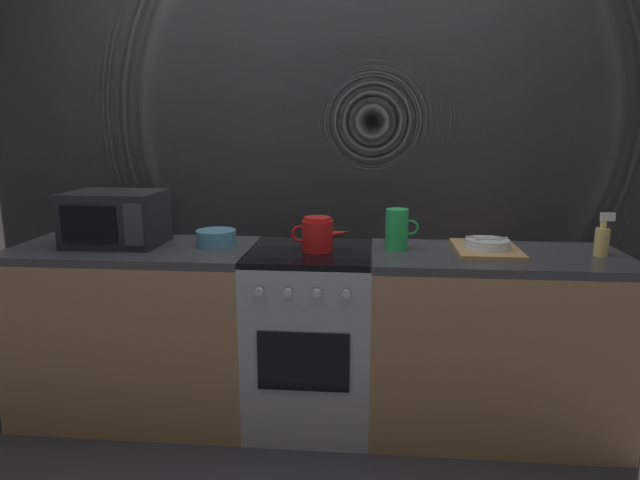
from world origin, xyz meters
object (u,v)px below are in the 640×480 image
at_px(kettle, 318,234).
at_px(spray_bottle, 602,239).
at_px(microwave, 116,218).
at_px(dish_pile, 487,247).
at_px(pitcher, 397,229).
at_px(mixing_bowl, 216,238).
at_px(stove_unit, 311,337).

height_order(kettle, spray_bottle, spray_bottle).
relative_size(microwave, spray_bottle, 2.27).
height_order(microwave, dish_pile, microwave).
xyz_separation_m(microwave, dish_pile, (1.84, 0.01, -0.11)).
distance_m(pitcher, spray_bottle, 0.94).
relative_size(kettle, mixing_bowl, 1.42).
height_order(microwave, pitcher, microwave).
bearing_deg(microwave, spray_bottle, -0.72).
bearing_deg(mixing_bowl, pitcher, -0.02).
relative_size(kettle, dish_pile, 0.71).
distance_m(microwave, dish_pile, 1.85).
distance_m(microwave, pitcher, 1.41).
relative_size(microwave, kettle, 1.62).
distance_m(stove_unit, pitcher, 0.69).
bearing_deg(spray_bottle, stove_unit, -179.79).
height_order(stove_unit, microwave, microwave).
bearing_deg(stove_unit, dish_pile, 3.00).
xyz_separation_m(mixing_bowl, pitcher, (0.90, -0.00, 0.06)).
bearing_deg(kettle, dish_pile, 4.27).
relative_size(stove_unit, kettle, 3.16).
height_order(mixing_bowl, spray_bottle, spray_bottle).
height_order(mixing_bowl, pitcher, pitcher).
bearing_deg(pitcher, kettle, -170.17).
bearing_deg(mixing_bowl, microwave, -178.23).
xyz_separation_m(dish_pile, spray_bottle, (0.51, -0.04, 0.06)).
bearing_deg(kettle, spray_bottle, 0.91).
bearing_deg(spray_bottle, kettle, -179.09).
bearing_deg(mixing_bowl, dish_pile, -0.25).
distance_m(dish_pile, spray_bottle, 0.52).
distance_m(kettle, dish_pile, 0.82).
xyz_separation_m(stove_unit, dish_pile, (0.85, 0.04, 0.47)).
xyz_separation_m(microwave, pitcher, (1.41, 0.02, -0.03)).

